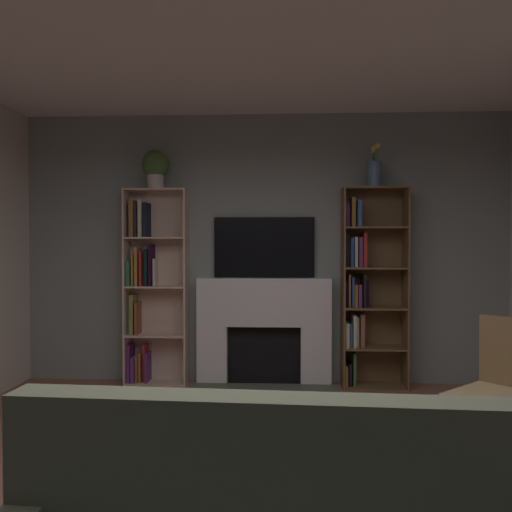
{
  "coord_description": "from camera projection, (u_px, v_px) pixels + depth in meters",
  "views": [
    {
      "loc": [
        0.2,
        -2.7,
        1.48
      ],
      "look_at": [
        0.0,
        1.18,
        1.39
      ],
      "focal_mm": 37.13,
      "sensor_mm": 36.0,
      "label": 1
    }
  ],
  "objects": [
    {
      "name": "tv",
      "position": [
        264.0,
        247.0,
        5.63
      ],
      "size": [
        1.06,
        0.06,
        0.64
      ],
      "primitive_type": "cube",
      "color": "black",
      "rests_on": "fireplace"
    },
    {
      "name": "fireplace",
      "position": [
        264.0,
        329.0,
        5.57
      ],
      "size": [
        1.5,
        0.5,
        1.12
      ],
      "color": "white",
      "rests_on": "ground_plane"
    },
    {
      "name": "potted_plant",
      "position": [
        156.0,
        167.0,
        5.54
      ],
      "size": [
        0.28,
        0.28,
        0.4
      ],
      "color": "beige",
      "rests_on": "bookshelf_left"
    },
    {
      "name": "vase_with_flowers",
      "position": [
        374.0,
        173.0,
        5.43
      ],
      "size": [
        0.15,
        0.15,
        0.46
      ],
      "color": "slate",
      "rests_on": "bookshelf_right"
    },
    {
      "name": "wall_back_accent",
      "position": [
        264.0,
        248.0,
        5.69
      ],
      "size": [
        5.27,
        0.06,
        2.86
      ],
      "primitive_type": "cube",
      "color": "gray",
      "rests_on": "ground_plane"
    },
    {
      "name": "bookshelf_left",
      "position": [
        150.0,
        286.0,
        5.63
      ],
      "size": [
        0.66,
        0.27,
        2.06
      ],
      "color": "beige",
      "rests_on": "ground_plane"
    },
    {
      "name": "armchair",
      "position": [
        511.0,
        393.0,
        3.5
      ],
      "size": [
        0.86,
        0.86,
        0.97
      ],
      "color": "brown",
      "rests_on": "ground_plane"
    },
    {
      "name": "bookshelf_right",
      "position": [
        366.0,
        287.0,
        5.49
      ],
      "size": [
        0.66,
        0.33,
        2.06
      ],
      "color": "brown",
      "rests_on": "ground_plane"
    }
  ]
}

